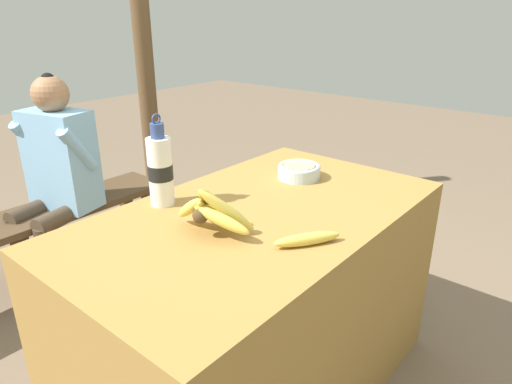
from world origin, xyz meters
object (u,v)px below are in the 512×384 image
Objects in this scene: wooden_bench at (34,227)px; water_bottle at (160,170)px; loose_banana_front at (307,239)px; serving_bowl at (299,170)px; seated_vendor at (55,170)px; support_post_far at (141,26)px; banana_bunch_ripe at (212,210)px.

water_bottle is at bearing -88.07° from wooden_bench.
wooden_bench is (-0.11, 1.60, -0.43)m from loose_banana_front.
water_bottle reaches higher than serving_bowl.
loose_banana_front reaches higher than wooden_bench.
support_post_far is at bearing -169.07° from seated_vendor.
banana_bunch_ripe is 1.31m from seated_vendor.
loose_banana_front is 0.13× the size of wooden_bench.
water_bottle reaches higher than loose_banana_front.
banana_bunch_ripe is 0.27× the size of seated_vendor.
support_post_far is (0.99, 2.01, 0.51)m from loose_banana_front.
water_bottle is at bearing 157.89° from serving_bowl.
loose_banana_front is at bearing 73.76° from seated_vendor.
serving_bowl is at bearing -22.11° from water_bottle.
serving_bowl is 0.07× the size of support_post_far.
serving_bowl is at bearing 37.38° from loose_banana_front.
loose_banana_front is at bearing -66.49° from banana_bunch_ripe.
loose_banana_front is 0.07× the size of support_post_far.
wooden_bench is at bearing 89.67° from banana_bunch_ripe.
loose_banana_front is (0.12, -0.27, -0.06)m from banana_bunch_ripe.
wooden_bench is at bearing 113.97° from serving_bowl.
seated_vendor is at bearing 83.27° from banana_bunch_ripe.
support_post_far is at bearing 72.11° from serving_bowl.
wooden_bench is at bearing -31.81° from seated_vendor.
serving_bowl is 0.53× the size of water_bottle.
water_bottle is at bearing 81.56° from banana_bunch_ripe.
seated_vendor is (0.15, 1.29, -0.20)m from banana_bunch_ripe.
loose_banana_front is 1.56m from seated_vendor.
support_post_far is at bearing 57.70° from banana_bunch_ripe.
water_bottle is 0.22× the size of wooden_bench.
wooden_bench is 0.57× the size of support_post_far.
loose_banana_front is at bearing -86.11° from wooden_bench.
serving_bowl is at bearing -66.03° from wooden_bench.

